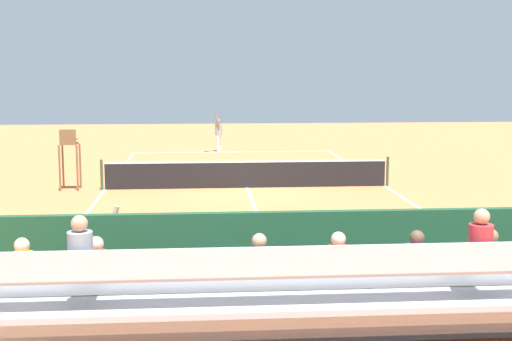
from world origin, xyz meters
name	(u,v)px	position (x,y,z in m)	size (l,w,h in m)	color
ground_plane	(247,188)	(0.00, 0.00, 0.00)	(60.00, 60.00, 0.00)	#D17542
court_line_markings	(247,188)	(0.00, -0.04, 0.00)	(10.10, 22.20, 0.01)	white
tennis_net	(247,174)	(0.00, 0.00, 0.50)	(10.30, 0.10, 1.07)	black
backdrop_wall	(307,273)	(0.00, 14.00, 1.00)	(18.00, 0.16, 2.00)	#1E4C2D
bleacher_stand	(317,304)	(0.07, 15.37, 0.97)	(9.06, 2.40, 2.48)	#B2B2B7
umpire_chair	(69,153)	(6.20, -0.07, 1.31)	(0.67, 0.67, 2.14)	brown
courtside_bench	(490,282)	(-3.30, 13.27, 0.56)	(1.80, 0.40, 0.93)	#9E754C
equipment_bag	(382,308)	(-1.39, 13.40, 0.18)	(0.90, 0.36, 0.36)	#334C8C
tennis_player	(219,132)	(0.69, -11.22, 1.02)	(0.45, 0.56, 1.93)	white
tennis_racket	(202,151)	(1.55, -11.33, 0.01)	(0.59, 0.39, 0.03)	black
tennis_ball_near	(223,153)	(0.51, -10.44, 0.03)	(0.07, 0.07, 0.07)	#CCDB33
line_judge	(113,262)	(3.13, 13.13, 1.02)	(0.37, 0.54, 1.93)	#232328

